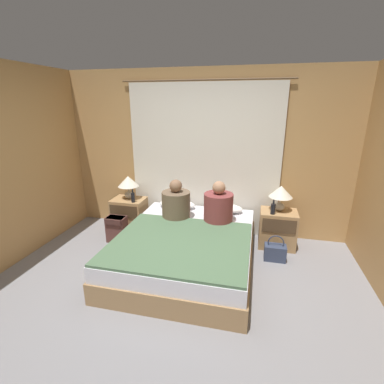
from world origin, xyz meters
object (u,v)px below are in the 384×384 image
beer_bottle_on_right_stand (273,209)px  beer_bottle_on_left_stand (133,197)px  person_left_in_bed (176,203)px  lamp_right (281,193)px  backpack_on_floor (117,228)px  nightstand_left (129,215)px  pillow_right (223,208)px  pillow_left (177,204)px  nightstand_right (277,229)px  lamp_left (128,183)px  person_right_in_bed (218,206)px  bed (187,249)px  handbag_on_floor (275,252)px

beer_bottle_on_right_stand → beer_bottle_on_left_stand: bearing=180.0°
person_left_in_bed → lamp_right: bearing=14.4°
backpack_on_floor → nightstand_left: bearing=87.7°
person_left_in_bed → pillow_right: bearing=30.9°
pillow_left → nightstand_right: bearing=-2.0°
lamp_left → beer_bottle_on_left_stand: bearing=-48.4°
pillow_right → person_right_in_bed: person_right_in_bed is taller
bed → handbag_on_floor: bearing=18.1°
person_right_in_bed → backpack_on_floor: size_ratio=1.47×
bed → lamp_left: (-1.16, 0.81, 0.58)m
nightstand_left → lamp_right: size_ratio=1.46×
pillow_left → person_right_in_bed: bearing=-28.4°
nightstand_left → pillow_right: 1.54m
pillow_right → handbag_on_floor: 0.97m
person_right_in_bed → handbag_on_floor: person_right_in_bed is taller
lamp_right → pillow_right: (-0.80, 0.01, -0.30)m
pillow_right → beer_bottle_on_right_stand: (0.70, -0.17, 0.12)m
beer_bottle_on_left_stand → lamp_left: bearing=131.6°
backpack_on_floor → handbag_on_floor: size_ratio=1.10×
lamp_left → pillow_left: bearing=0.8°
nightstand_right → beer_bottle_on_left_stand: (-2.18, -0.12, 0.35)m
lamp_left → person_right_in_bed: person_right_in_bed is taller
nightstand_right → handbag_on_floor: nightstand_right is taller
nightstand_left → pillow_left: (0.80, 0.05, 0.23)m
nightstand_left → pillow_right: size_ratio=0.94×
lamp_left → pillow_right: lamp_left is taller
nightstand_left → bed: bearing=-33.7°
person_left_in_bed → handbag_on_floor: 1.49m
person_right_in_bed → beer_bottle_on_left_stand: bearing=171.3°
nightstand_right → person_left_in_bed: (-1.43, -0.32, 0.38)m
nightstand_left → handbag_on_floor: bearing=-10.1°
person_left_in_bed → backpack_on_floor: 1.01m
backpack_on_floor → pillow_right: bearing=16.6°
person_left_in_bed → beer_bottle_on_right_stand: size_ratio=2.73×
lamp_right → backpack_on_floor: size_ratio=0.94×
handbag_on_floor → person_right_in_bed: bearing=174.1°
bed → backpack_on_floor: bed is taller
nightstand_left → pillow_left: bearing=3.7°
person_left_in_bed → beer_bottle_on_left_stand: (-0.76, 0.21, -0.03)m
beer_bottle_on_right_stand → pillow_right: bearing=166.6°
pillow_right → bed: bearing=-113.7°
bed → nightstand_left: size_ratio=3.75×
backpack_on_floor → nightstand_right: bearing=9.9°
nightstand_right → pillow_right: size_ratio=0.94×
lamp_left → backpack_on_floor: lamp_left is taller
handbag_on_floor → pillow_right: bearing=148.9°
person_left_in_bed → beer_bottle_on_left_stand: person_left_in_bed is taller
lamp_left → nightstand_right: bearing=-1.0°
pillow_right → beer_bottle_on_left_stand: bearing=-173.1°
beer_bottle_on_left_stand → handbag_on_floor: (2.14, -0.29, -0.51)m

